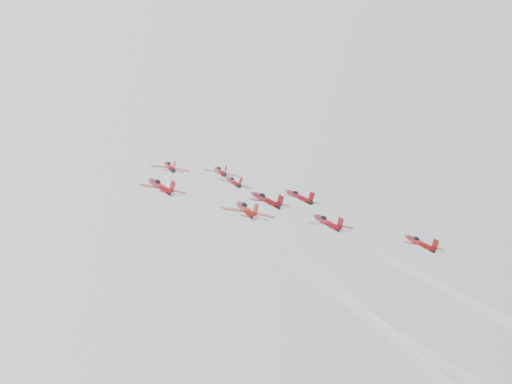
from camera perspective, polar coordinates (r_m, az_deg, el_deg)
name	(u,v)px	position (r m, az deg, el deg)	size (l,w,h in m)	color
jet_lead	(220,171)	(169.49, -3.21, 1.86)	(10.20, 12.72, 9.20)	#A9101A
jet_row2_left	(170,167)	(150.31, -7.69, 2.24)	(9.62, 11.99, 8.67)	#A8101B
jet_row2_center	(233,182)	(153.34, -2.02, 0.90)	(9.14, 11.39, 8.24)	#9F110F
jet_row2_right	(299,196)	(160.56, 3.85, -0.40)	(10.60, 13.21, 9.56)	maroon
jet_center	(400,277)	(95.59, 12.68, -7.39)	(10.16, 91.50, 64.24)	maroon
jet_rear_farleft	(253,266)	(75.78, -0.25, -6.56)	(9.25, 83.25, 58.45)	#B2101C
jet_rear_left	(413,321)	(73.41, 13.79, -11.06)	(10.40, 93.65, 65.75)	#AC1910
jet_rear_right	(509,321)	(90.83, 21.55, -10.61)	(10.18, 91.67, 64.36)	maroon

